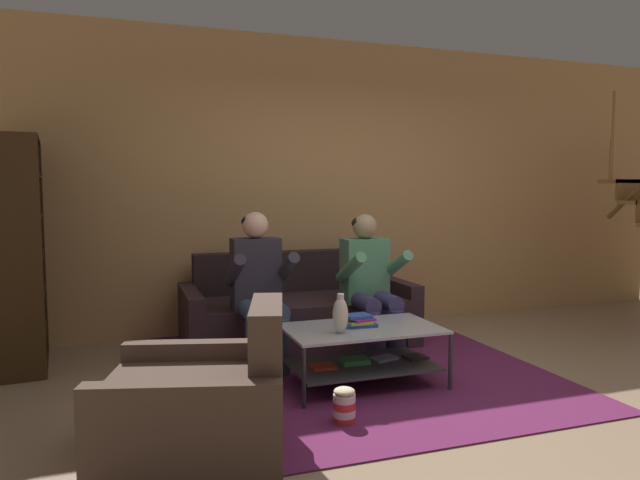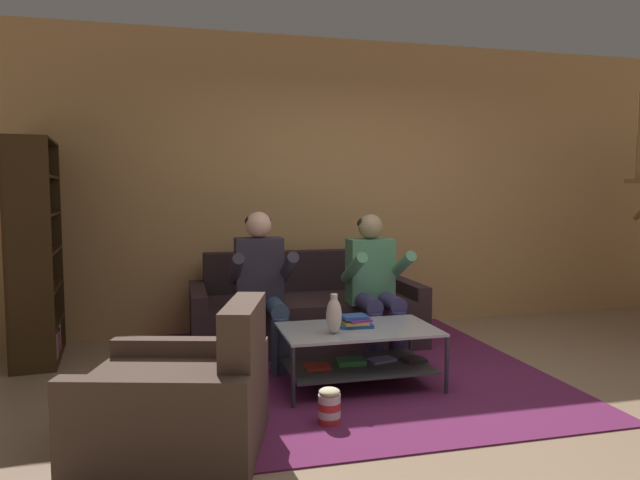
{
  "view_description": "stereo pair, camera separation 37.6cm",
  "coord_description": "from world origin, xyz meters",
  "px_view_note": "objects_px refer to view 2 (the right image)",
  "views": [
    {
      "loc": [
        -2.02,
        -3.07,
        1.38
      ],
      "look_at": [
        -0.61,
        1.01,
        1.01
      ],
      "focal_mm": 32.0,
      "sensor_mm": 36.0,
      "label": 1
    },
    {
      "loc": [
        -1.66,
        -3.18,
        1.38
      ],
      "look_at": [
        -0.61,
        1.01,
        1.01
      ],
      "focal_mm": 32.0,
      "sensor_mm": 36.0,
      "label": 2
    }
  ],
  "objects_px": {
    "person_seated_right": "(374,280)",
    "coffee_table": "(358,348)",
    "vase": "(334,315)",
    "popcorn_tub": "(330,406)",
    "book_stack": "(355,321)",
    "armchair": "(181,404)",
    "person_seated_left": "(261,282)",
    "couch": "(305,313)",
    "bookshelf": "(31,272)"
  },
  "relations": [
    {
      "from": "book_stack",
      "to": "bookshelf",
      "type": "height_order",
      "value": "bookshelf"
    },
    {
      "from": "coffee_table",
      "to": "book_stack",
      "type": "distance_m",
      "value": 0.19
    },
    {
      "from": "popcorn_tub",
      "to": "coffee_table",
      "type": "bearing_deg",
      "value": 58.2
    },
    {
      "from": "coffee_table",
      "to": "armchair",
      "type": "height_order",
      "value": "armchair"
    },
    {
      "from": "person_seated_left",
      "to": "popcorn_tub",
      "type": "distance_m",
      "value": 1.41
    },
    {
      "from": "person_seated_right",
      "to": "bookshelf",
      "type": "relative_size",
      "value": 0.66
    },
    {
      "from": "armchair",
      "to": "bookshelf",
      "type": "bearing_deg",
      "value": 120.03
    },
    {
      "from": "couch",
      "to": "popcorn_tub",
      "type": "xyz_separation_m",
      "value": [
        -0.25,
        -1.82,
        -0.17
      ]
    },
    {
      "from": "person_seated_right",
      "to": "armchair",
      "type": "bearing_deg",
      "value": -137.81
    },
    {
      "from": "book_stack",
      "to": "armchair",
      "type": "bearing_deg",
      "value": -146.51
    },
    {
      "from": "vase",
      "to": "popcorn_tub",
      "type": "bearing_deg",
      "value": -108.28
    },
    {
      "from": "person_seated_right",
      "to": "coffee_table",
      "type": "distance_m",
      "value": 0.85
    },
    {
      "from": "vase",
      "to": "armchair",
      "type": "xyz_separation_m",
      "value": [
        -1.02,
        -0.66,
        -0.28
      ]
    },
    {
      "from": "person_seated_right",
      "to": "bookshelf",
      "type": "distance_m",
      "value": 2.81
    },
    {
      "from": "bookshelf",
      "to": "book_stack",
      "type": "bearing_deg",
      "value": -26.78
    },
    {
      "from": "person_seated_right",
      "to": "armchair",
      "type": "height_order",
      "value": "person_seated_right"
    },
    {
      "from": "bookshelf",
      "to": "armchair",
      "type": "height_order",
      "value": "bookshelf"
    },
    {
      "from": "person_seated_left",
      "to": "bookshelf",
      "type": "height_order",
      "value": "bookshelf"
    },
    {
      "from": "armchair",
      "to": "popcorn_tub",
      "type": "relative_size",
      "value": 4.99
    },
    {
      "from": "popcorn_tub",
      "to": "person_seated_left",
      "type": "bearing_deg",
      "value": 99.92
    },
    {
      "from": "couch",
      "to": "book_stack",
      "type": "xyz_separation_m",
      "value": [
        0.11,
        -1.17,
        0.18
      ]
    },
    {
      "from": "couch",
      "to": "person_seated_left",
      "type": "relative_size",
      "value": 1.66
    },
    {
      "from": "book_stack",
      "to": "popcorn_tub",
      "type": "height_order",
      "value": "book_stack"
    },
    {
      "from": "popcorn_tub",
      "to": "vase",
      "type": "bearing_deg",
      "value": 71.72
    },
    {
      "from": "coffee_table",
      "to": "bookshelf",
      "type": "height_order",
      "value": "bookshelf"
    },
    {
      "from": "person_seated_left",
      "to": "coffee_table",
      "type": "relative_size",
      "value": 1.12
    },
    {
      "from": "vase",
      "to": "armchair",
      "type": "distance_m",
      "value": 1.25
    },
    {
      "from": "couch",
      "to": "person_seated_left",
      "type": "height_order",
      "value": "person_seated_left"
    },
    {
      "from": "person_seated_right",
      "to": "popcorn_tub",
      "type": "height_order",
      "value": "person_seated_right"
    },
    {
      "from": "coffee_table",
      "to": "armchair",
      "type": "distance_m",
      "value": 1.45
    },
    {
      "from": "couch",
      "to": "bookshelf",
      "type": "distance_m",
      "value": 2.32
    },
    {
      "from": "couch",
      "to": "coffee_table",
      "type": "xyz_separation_m",
      "value": [
        0.12,
        -1.22,
        -0.0
      ]
    },
    {
      "from": "person_seated_right",
      "to": "popcorn_tub",
      "type": "distance_m",
      "value": 1.56
    },
    {
      "from": "person_seated_left",
      "to": "book_stack",
      "type": "relative_size",
      "value": 5.0
    },
    {
      "from": "vase",
      "to": "popcorn_tub",
      "type": "distance_m",
      "value": 0.68
    },
    {
      "from": "couch",
      "to": "bookshelf",
      "type": "height_order",
      "value": "bookshelf"
    },
    {
      "from": "bookshelf",
      "to": "vase",
      "type": "bearing_deg",
      "value": -31.76
    },
    {
      "from": "armchair",
      "to": "book_stack",
      "type": "bearing_deg",
      "value": 33.49
    },
    {
      "from": "coffee_table",
      "to": "vase",
      "type": "xyz_separation_m",
      "value": [
        -0.21,
        -0.11,
        0.27
      ]
    },
    {
      "from": "couch",
      "to": "book_stack",
      "type": "bearing_deg",
      "value": -84.64
    },
    {
      "from": "vase",
      "to": "person_seated_right",
      "type": "bearing_deg",
      "value": 54.01
    },
    {
      "from": "person_seated_left",
      "to": "vase",
      "type": "bearing_deg",
      "value": -63.74
    },
    {
      "from": "vase",
      "to": "bookshelf",
      "type": "xyz_separation_m",
      "value": [
        -2.18,
        1.35,
        0.18
      ]
    },
    {
      "from": "person_seated_left",
      "to": "person_seated_right",
      "type": "height_order",
      "value": "person_seated_left"
    },
    {
      "from": "person_seated_left",
      "to": "bookshelf",
      "type": "relative_size",
      "value": 0.68
    },
    {
      "from": "book_stack",
      "to": "armchair",
      "type": "distance_m",
      "value": 1.48
    },
    {
      "from": "person_seated_right",
      "to": "coffee_table",
      "type": "relative_size",
      "value": 1.09
    },
    {
      "from": "person_seated_left",
      "to": "vase",
      "type": "height_order",
      "value": "person_seated_left"
    },
    {
      "from": "person_seated_right",
      "to": "coffee_table",
      "type": "height_order",
      "value": "person_seated_right"
    },
    {
      "from": "coffee_table",
      "to": "popcorn_tub",
      "type": "distance_m",
      "value": 0.73
    }
  ]
}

